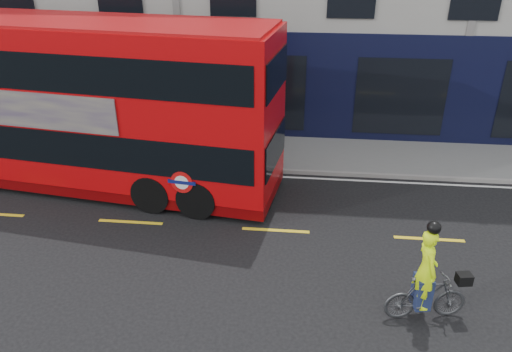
# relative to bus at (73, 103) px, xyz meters

# --- Properties ---
(ground) EXTENTS (120.00, 120.00, 0.00)m
(ground) POSITION_rel_bus_xyz_m (2.24, -3.79, -2.57)
(ground) COLOR black
(ground) RESTS_ON ground
(pavement) EXTENTS (60.00, 3.00, 0.12)m
(pavement) POSITION_rel_bus_xyz_m (2.24, 2.71, -2.51)
(pavement) COLOR slate
(pavement) RESTS_ON ground
(kerb) EXTENTS (60.00, 0.12, 0.13)m
(kerb) POSITION_rel_bus_xyz_m (2.24, 1.21, -2.51)
(kerb) COLOR gray
(kerb) RESTS_ON ground
(road_edge_line) EXTENTS (58.00, 0.10, 0.01)m
(road_edge_line) POSITION_rel_bus_xyz_m (2.24, 0.91, -2.57)
(road_edge_line) COLOR silver
(road_edge_line) RESTS_ON ground
(lane_dashes) EXTENTS (58.00, 0.12, 0.01)m
(lane_dashes) POSITION_rel_bus_xyz_m (2.24, -2.29, -2.57)
(lane_dashes) COLOR yellow
(lane_dashes) RESTS_ON ground
(bus) EXTENTS (12.68, 4.44, 5.02)m
(bus) POSITION_rel_bus_xyz_m (0.00, 0.00, 0.00)
(bus) COLOR #C4070A
(bus) RESTS_ON ground
(cyclist) EXTENTS (1.77, 0.78, 2.33)m
(cyclist) POSITION_rel_bus_xyz_m (9.47, -5.28, -1.79)
(cyclist) COLOR #414346
(cyclist) RESTS_ON ground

